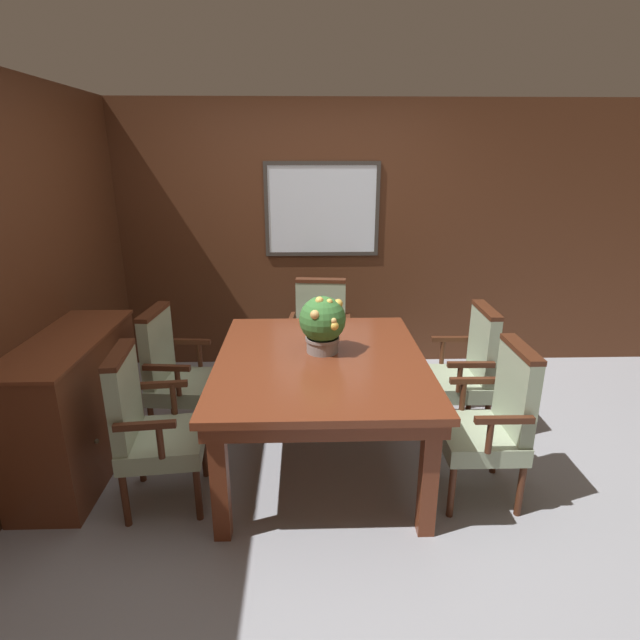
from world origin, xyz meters
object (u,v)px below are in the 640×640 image
at_px(chair_right_far, 465,368).
at_px(sideboard_cabinet, 76,406).
at_px(chair_head_far, 320,333).
at_px(chair_right_near, 493,419).
at_px(chair_left_near, 148,425).
at_px(potted_plant, 323,323).
at_px(dining_table, 321,371).
at_px(chair_left_far, 175,371).

relative_size(chair_right_far, sideboard_cabinet, 0.80).
bearing_deg(chair_head_far, chair_right_near, -51.36).
relative_size(chair_left_near, potted_plant, 2.52).
relative_size(chair_head_far, potted_plant, 2.52).
distance_m(chair_right_far, sideboard_cabinet, 2.66).
height_order(chair_right_far, potted_plant, potted_plant).
bearing_deg(dining_table, chair_head_far, 88.57).
xyz_separation_m(chair_right_far, potted_plant, (-1.04, -0.27, 0.45)).
height_order(chair_left_near, chair_head_far, same).
distance_m(chair_head_far, chair_right_near, 1.79).
bearing_deg(chair_left_near, chair_head_far, -40.01).
bearing_deg(sideboard_cabinet, chair_left_far, 36.32).
height_order(dining_table, chair_left_near, chair_left_near).
xyz_separation_m(chair_left_near, chair_head_far, (1.03, 1.51, 0.00)).
relative_size(chair_left_far, chair_head_far, 1.00).
height_order(dining_table, sideboard_cabinet, sideboard_cabinet).
height_order(potted_plant, sideboard_cabinet, potted_plant).
relative_size(dining_table, chair_right_far, 1.64).
xyz_separation_m(dining_table, potted_plant, (0.01, 0.10, 0.29)).
relative_size(dining_table, chair_right_near, 1.64).
bearing_deg(chair_right_far, potted_plant, -74.28).
bearing_deg(potted_plant, chair_left_far, 164.96).
height_order(chair_left_far, potted_plant, potted_plant).
bearing_deg(chair_left_far, chair_right_near, -104.50).
bearing_deg(sideboard_cabinet, chair_right_near, -7.65).
distance_m(chair_left_far, potted_plant, 1.17).
relative_size(chair_right_far, chair_left_near, 1.00).
relative_size(dining_table, sideboard_cabinet, 1.31).
bearing_deg(potted_plant, chair_right_near, -25.06).
xyz_separation_m(chair_right_near, potted_plant, (-0.98, 0.46, 0.45)).
xyz_separation_m(potted_plant, sideboard_cabinet, (-1.59, -0.11, -0.50)).
distance_m(dining_table, chair_left_near, 1.08).
xyz_separation_m(chair_head_far, sideboard_cabinet, (-1.60, -1.16, -0.06)).
bearing_deg(chair_right_far, sideboard_cabinet, -80.39).
bearing_deg(dining_table, potted_plant, 81.29).
bearing_deg(dining_table, chair_right_near, -19.96).
height_order(dining_table, chair_right_far, chair_right_far).
relative_size(dining_table, chair_left_far, 1.64).
height_order(chair_left_near, sideboard_cabinet, chair_left_near).
xyz_separation_m(chair_right_far, chair_right_near, (-0.06, -0.73, 0.00)).
xyz_separation_m(chair_left_far, potted_plant, (1.05, -0.28, 0.45)).
relative_size(chair_left_near, chair_right_near, 1.00).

